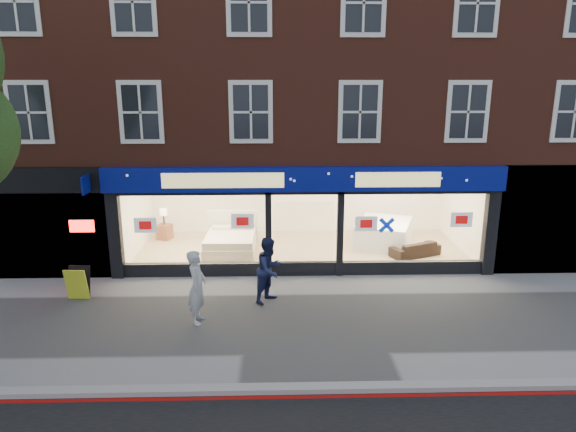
{
  "coord_description": "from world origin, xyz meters",
  "views": [
    {
      "loc": [
        -0.87,
        -11.34,
        5.61
      ],
      "look_at": [
        -0.49,
        2.5,
        1.98
      ],
      "focal_mm": 32.0,
      "sensor_mm": 36.0,
      "label": 1
    }
  ],
  "objects_px": {
    "sofa": "(415,248)",
    "a_board": "(78,283)",
    "display_bed": "(231,241)",
    "mattress_stack": "(384,233)",
    "pedestrian_grey": "(197,287)",
    "pedestrian_blue": "(269,270)"
  },
  "relations": [
    {
      "from": "mattress_stack",
      "to": "a_board",
      "type": "xyz_separation_m",
      "value": [
        -8.99,
        -4.1,
        -0.08
      ]
    },
    {
      "from": "display_bed",
      "to": "a_board",
      "type": "xyz_separation_m",
      "value": [
        -3.73,
        -3.65,
        0.02
      ]
    },
    {
      "from": "sofa",
      "to": "a_board",
      "type": "distance_m",
      "value": 10.22
    },
    {
      "from": "display_bed",
      "to": "pedestrian_grey",
      "type": "xyz_separation_m",
      "value": [
        -0.37,
        -5.08,
        0.47
      ]
    },
    {
      "from": "display_bed",
      "to": "sofa",
      "type": "distance_m",
      "value": 6.09
    },
    {
      "from": "a_board",
      "to": "mattress_stack",
      "type": "bearing_deg",
      "value": 27.45
    },
    {
      "from": "mattress_stack",
      "to": "pedestrian_blue",
      "type": "relative_size",
      "value": 1.49
    },
    {
      "from": "pedestrian_grey",
      "to": "a_board",
      "type": "bearing_deg",
      "value": 72.36
    },
    {
      "from": "display_bed",
      "to": "sofa",
      "type": "relative_size",
      "value": 1.26
    },
    {
      "from": "pedestrian_grey",
      "to": "pedestrian_blue",
      "type": "distance_m",
      "value": 2.07
    },
    {
      "from": "pedestrian_grey",
      "to": "pedestrian_blue",
      "type": "xyz_separation_m",
      "value": [
        1.71,
        1.17,
        -0.03
      ]
    },
    {
      "from": "sofa",
      "to": "pedestrian_grey",
      "type": "bearing_deg",
      "value": 10.37
    },
    {
      "from": "display_bed",
      "to": "mattress_stack",
      "type": "bearing_deg",
      "value": 5.94
    },
    {
      "from": "mattress_stack",
      "to": "a_board",
      "type": "height_order",
      "value": "mattress_stack"
    },
    {
      "from": "a_board",
      "to": "pedestrian_blue",
      "type": "relative_size",
      "value": 0.51
    },
    {
      "from": "a_board",
      "to": "pedestrian_blue",
      "type": "xyz_separation_m",
      "value": [
        5.07,
        -0.26,
        0.43
      ]
    },
    {
      "from": "sofa",
      "to": "pedestrian_grey",
      "type": "distance_m",
      "value": 7.8
    },
    {
      "from": "sofa",
      "to": "pedestrian_blue",
      "type": "distance_m",
      "value": 5.73
    },
    {
      "from": "pedestrian_grey",
      "to": "pedestrian_blue",
      "type": "relative_size",
      "value": 1.03
    },
    {
      "from": "mattress_stack",
      "to": "pedestrian_grey",
      "type": "relative_size",
      "value": 1.44
    },
    {
      "from": "mattress_stack",
      "to": "pedestrian_blue",
      "type": "height_order",
      "value": "pedestrian_blue"
    },
    {
      "from": "display_bed",
      "to": "pedestrian_blue",
      "type": "distance_m",
      "value": 4.15
    }
  ]
}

